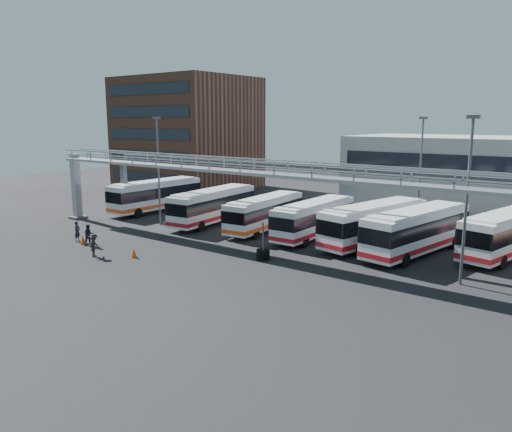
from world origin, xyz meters
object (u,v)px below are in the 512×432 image
Objects in this scene: pedestrian_b at (89,235)px; cone_right at (134,253)px; light_pole_back at (420,166)px; bus_6 at (417,230)px; cone_left at (83,240)px; bus_2 at (213,205)px; pedestrian_a at (77,231)px; bus_5 at (375,223)px; bus_4 at (314,218)px; light_pole_left at (158,165)px; bus_3 at (265,212)px; light_pole_mid at (467,192)px; pedestrian_c at (94,245)px; bus_7 at (509,232)px; bus_0 at (156,194)px; tire_stack at (263,253)px.

cone_right is at bearing -73.16° from pedestrian_b.
light_pole_back is at bearing -20.39° from pedestrian_b.
cone_left is at bearing -139.90° from bus_6.
bus_2 is 19.71m from bus_6.
pedestrian_a reaches higher than cone_right.
bus_6 is at bearing 1.57° from bus_5.
bus_2 is 10.83m from bus_4.
light_pole_left reaches higher than bus_4.
bus_3 is 15.25m from pedestrian_b.
light_pole_mid is 1.00× the size of light_pole_back.
pedestrian_c is (-4.83, -14.71, -0.85)m from bus_3.
light_pole_back is 11.65m from bus_7.
bus_4 is 5.92× the size of pedestrian_b.
bus_2 reaches higher than cone_right.
bus_0 is 20.14m from bus_4.
light_pole_left is 24.41m from light_pole_back.
light_pole_left is 6.40m from bus_2.
bus_6 is 6.68× the size of pedestrian_b.
light_pole_left is 5.88× the size of pedestrian_c.
bus_6 is at bearing -40.53° from pedestrian_b.
bus_7 is (0.96, 8.64, -3.86)m from light_pole_mid.
tire_stack is (15.10, -3.89, -5.26)m from light_pole_left.
bus_6 is (23.39, 4.20, -3.82)m from light_pole_left.
bus_7 is (34.60, 3.08, -0.04)m from bus_0.
cone_right is at bearing -158.67° from light_pole_mid.
bus_3 is 15.77m from cone_left.
bus_0 is 18.47m from pedestrian_c.
bus_3 is at bearing -58.38° from pedestrian_a.
light_pole_left is 6.00× the size of pedestrian_a.
bus_2 is at bearing -164.03° from bus_5.
light_pole_left is 1.00× the size of light_pole_back.
bus_7 is at bearing 5.90° from bus_3.
bus_0 is 15.11m from cone_left.
pedestrian_b reaches higher than cone_left.
bus_0 is at bearing 170.61° from light_pole_mid.
bus_3 is at bearing -169.37° from bus_6.
light_pole_back is 9.95m from bus_5.
bus_2 is at bearing -179.87° from bus_3.
bus_5 is at bearing -34.45° from pedestrian_b.
cone_left is at bearing -160.24° from tire_stack.
light_pole_left is at bearing -23.23° from pedestrian_a.
bus_0 is 15.35m from pedestrian_b.
light_pole_back reaches higher than pedestrian_b.
bus_7 is 4.15× the size of tire_stack.
light_pole_back is 11.05m from bus_6.
pedestrian_b is 2.33× the size of cone_left.
cone_right is at bearing -120.74° from bus_5.
light_pole_left is 20.68m from bus_5.
cone_right is (-12.81, -23.13, -5.37)m from light_pole_back.
light_pole_left reaches higher than cone_left.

